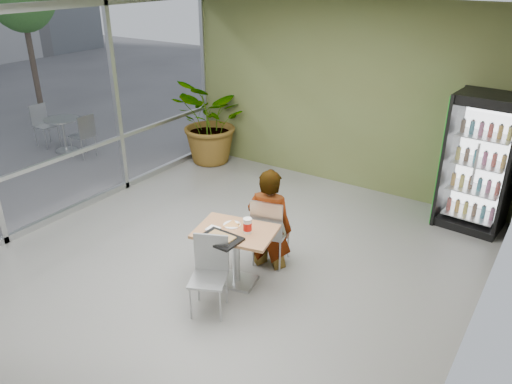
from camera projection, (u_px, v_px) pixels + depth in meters
ground at (220, 269)px, 6.59m from camera, size 7.00×7.00×0.00m
room_envelope at (216, 155)px, 5.92m from camera, size 6.00×7.00×3.20m
storefront_frame at (56, 116)px, 7.42m from camera, size 0.10×7.00×3.20m
dining_table at (236, 245)px, 6.10m from camera, size 1.07×0.85×0.75m
chair_far at (269, 228)px, 6.44m from camera, size 0.51×0.52×0.97m
chair_near at (210, 267)px, 5.67m from camera, size 0.53×0.54×0.91m
seated_woman at (269, 228)px, 6.50m from camera, size 0.68×0.52×1.66m
pizza_plate at (232, 224)px, 6.11m from camera, size 0.30×0.26×0.03m
soda_cup at (248, 226)px, 5.92m from camera, size 0.11×0.11×0.19m
napkin_stack at (213, 229)px, 6.02m from camera, size 0.15×0.15×0.02m
cafeteria_tray at (220, 239)px, 5.79m from camera, size 0.49×0.37×0.03m
beverage_fridge at (480, 163)px, 7.28m from camera, size 0.98×0.79×2.04m
potted_plant at (213, 122)px, 9.74m from camera, size 1.94×1.84×1.70m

